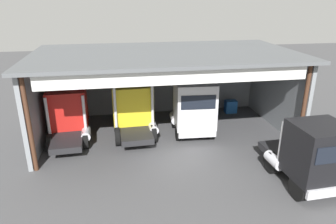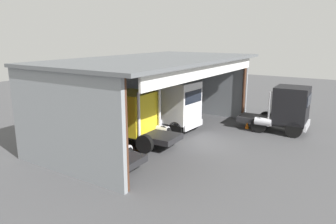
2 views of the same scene
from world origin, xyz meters
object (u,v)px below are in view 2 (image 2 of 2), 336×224
at_px(truck_white_center_left_bay, 177,105).
at_px(oil_drum, 155,112).
at_px(truck_red_right_bay, 91,134).
at_px(traffic_cone, 247,125).
at_px(truck_yellow_center_right_bay, 136,117).
at_px(truck_black_center_bay, 286,109).
at_px(tool_cart, 165,109).

height_order(truck_white_center_left_bay, oil_drum, truck_white_center_left_bay).
xyz_separation_m(truck_red_right_bay, traffic_cone, (11.51, -4.90, -1.46)).
distance_m(truck_red_right_bay, traffic_cone, 12.59).
relative_size(truck_yellow_center_right_bay, truck_black_center_bay, 0.91).
distance_m(truck_red_right_bay, oil_drum, 11.29).
distance_m(truck_black_center_bay, tool_cart, 10.58).
bearing_deg(tool_cart, oil_drum, 168.01).
height_order(oil_drum, tool_cart, tool_cart).
relative_size(oil_drum, tool_cart, 0.87).
bearing_deg(truck_yellow_center_right_bay, truck_white_center_left_bay, -13.29).
bearing_deg(truck_yellow_center_right_bay, truck_red_right_bay, 179.53).
bearing_deg(truck_white_center_left_bay, truck_yellow_center_right_bay, -8.22).
bearing_deg(truck_black_center_bay, tool_cart, -92.41).
height_order(truck_white_center_left_bay, truck_black_center_bay, truck_white_center_left_bay).
height_order(truck_red_right_bay, truck_yellow_center_right_bay, truck_yellow_center_right_bay).
distance_m(truck_white_center_left_bay, tool_cart, 5.61).
xyz_separation_m(truck_yellow_center_right_bay, oil_drum, (6.65, 3.12, -1.40)).
distance_m(truck_yellow_center_right_bay, truck_black_center_bay, 11.00).
relative_size(truck_black_center_bay, traffic_cone, 9.08).
distance_m(truck_yellow_center_right_bay, traffic_cone, 9.06).
height_order(truck_red_right_bay, traffic_cone, truck_red_right_bay).
xyz_separation_m(truck_yellow_center_right_bay, traffic_cone, (7.41, -4.99, -1.55)).
bearing_deg(oil_drum, traffic_cone, -84.63).
height_order(truck_red_right_bay, oil_drum, truck_red_right_bay).
height_order(truck_yellow_center_right_bay, truck_black_center_bay, truck_yellow_center_right_bay).
xyz_separation_m(truck_red_right_bay, truck_white_center_left_bay, (7.99, -0.70, 0.23)).
bearing_deg(truck_black_center_bay, oil_drum, -85.78).
xyz_separation_m(oil_drum, tool_cart, (1.25, -0.27, 0.06)).
bearing_deg(truck_yellow_center_right_bay, tool_cart, 18.09).
bearing_deg(tool_cart, truck_red_right_bay, -166.19).
xyz_separation_m(truck_white_center_left_bay, truck_black_center_bay, (4.02, -6.85, -0.18)).
distance_m(truck_black_center_bay, traffic_cone, 3.10).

